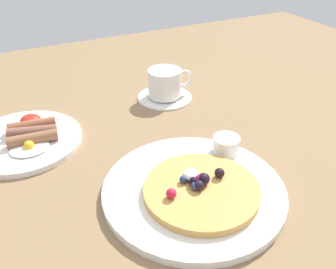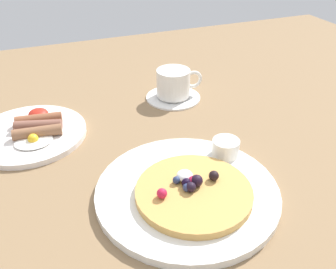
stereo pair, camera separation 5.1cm
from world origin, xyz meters
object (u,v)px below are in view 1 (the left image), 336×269
syrup_ramekin (226,145)px  breakfast_plate (23,141)px  pancake_plate (194,190)px  coffee_cup (165,82)px  coffee_saucer (165,97)px

syrup_ramekin → breakfast_plate: size_ratio=0.22×
syrup_ramekin → breakfast_plate: 39.06cm
pancake_plate → breakfast_plate: 35.49cm
syrup_ramekin → breakfast_plate: syrup_ramekin is taller
breakfast_plate → pancake_plate: bearing=-51.0°
pancake_plate → breakfast_plate: size_ratio=1.30×
pancake_plate → coffee_cup: (11.08, 32.67, 3.42)cm
syrup_ramekin → coffee_cup: bearing=87.9°
pancake_plate → syrup_ramekin: (10.08, 5.93, 2.27)cm
coffee_saucer → pancake_plate: bearing=-108.5°
pancake_plate → coffee_cup: 34.67cm
syrup_ramekin → coffee_saucer: 26.90cm
coffee_saucer → coffee_cup: coffee_cup is taller
coffee_saucer → coffee_cup: (0.17, -0.02, 3.71)cm
syrup_ramekin → pancake_plate: bearing=-149.5°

